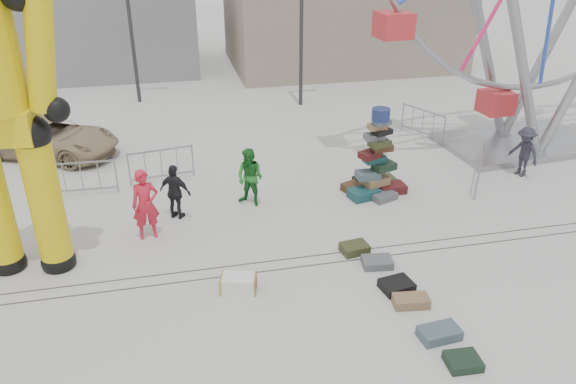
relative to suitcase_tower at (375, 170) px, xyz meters
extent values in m
plane|color=#9E9E99|center=(-3.11, -4.05, -0.75)|extent=(90.00, 90.00, 0.00)
cube|color=#47443F|center=(-3.11, -3.45, -0.75)|extent=(40.00, 0.04, 0.01)
cube|color=#47443F|center=(-3.11, -3.05, -0.75)|extent=(40.00, 0.04, 0.01)
cube|color=gray|center=(3.89, 15.95, 1.75)|extent=(12.00, 8.00, 5.00)
cube|color=gray|center=(-9.11, 17.95, 1.45)|extent=(10.00, 8.00, 4.40)
cylinder|color=#2D2D30|center=(-0.11, 8.95, 3.25)|extent=(0.16, 0.16, 8.00)
cylinder|color=#2D2D30|center=(-7.11, 10.95, 3.25)|extent=(0.16, 0.16, 8.00)
cube|color=#184549|center=(-0.43, -0.30, -0.61)|extent=(0.99, 0.79, 0.28)
cube|color=#491314|center=(0.53, -0.12, -0.62)|extent=(0.84, 0.60, 0.26)
cube|color=#442815|center=(-0.53, 0.24, -0.63)|extent=(0.90, 0.77, 0.24)
cube|color=#363A1D|center=(0.43, 0.42, -0.62)|extent=(0.84, 0.63, 0.26)
cube|color=#55585C|center=(0.11, -0.53, -0.64)|extent=(0.87, 0.72, 0.22)
cube|color=black|center=(-0.09, 0.54, -0.63)|extent=(0.75, 0.54, 0.24)
cube|color=olive|center=(0.02, -0.05, -0.35)|extent=(0.87, 0.71, 0.24)
cube|color=#445861|center=(-0.25, -0.07, -0.12)|extent=(0.70, 0.49, 0.22)
cube|color=black|center=(0.26, -0.03, 0.10)|extent=(0.78, 0.64, 0.22)
cube|color=#184549|center=(-0.01, 0.11, 0.31)|extent=(0.70, 0.52, 0.20)
cube|color=#491314|center=(-0.19, 0.02, 0.50)|extent=(0.76, 0.66, 0.20)
cube|color=#442815|center=(0.17, 0.03, 0.70)|extent=(0.61, 0.43, 0.20)
cube|color=#363A1D|center=(0.03, -0.10, 0.88)|extent=(0.70, 0.57, 0.17)
cube|color=#55585C|center=(-0.10, 0.02, 1.06)|extent=(0.58, 0.41, 0.17)
cube|color=black|center=(0.11, -0.03, 1.22)|extent=(0.63, 0.52, 0.15)
cube|color=olive|center=(-0.04, 0.00, 1.37)|extent=(0.55, 0.40, 0.15)
cube|color=#445861|center=(0.06, -0.07, 1.52)|extent=(0.58, 0.48, 0.13)
cylinder|color=navy|center=(0.02, -0.05, 1.76)|extent=(0.52, 0.52, 0.35)
sphere|color=black|center=(-10.00, -1.95, -0.59)|extent=(0.81, 0.81, 0.81)
sphere|color=black|center=(-8.85, -2.14, -0.59)|extent=(0.81, 0.81, 0.81)
cylinder|color=#DBBE0B|center=(-8.85, -2.14, 0.95)|extent=(0.75, 0.75, 3.41)
sphere|color=black|center=(-8.85, -2.14, 2.66)|extent=(0.85, 0.85, 0.85)
cube|color=#DBBE0B|center=(-9.42, -2.05, 2.87)|extent=(1.61, 1.08, 0.75)
cylinder|color=#DBBE0B|center=(-8.32, -2.23, 4.36)|extent=(0.95, 0.69, 2.40)
sphere|color=black|center=(-8.21, -2.24, 3.19)|extent=(0.55, 0.55, 0.55)
cube|color=gray|center=(6.53, 2.43, -0.64)|extent=(5.74, 3.72, 0.22)
cylinder|color=gray|center=(4.86, 1.30, 3.65)|extent=(3.84, 0.63, 8.92)
cylinder|color=gray|center=(4.70, 3.27, 3.65)|extent=(3.84, 0.63, 8.92)
cylinder|color=gray|center=(8.21, 3.55, 3.65)|extent=(3.84, 0.63, 8.92)
cube|color=#B4262A|center=(6.53, 2.43, 0.90)|extent=(1.06, 1.06, 0.77)
cube|color=silver|center=(-4.74, -4.05, -0.56)|extent=(0.89, 0.65, 0.37)
cube|color=#363A1D|center=(-1.67, -3.10, -0.64)|extent=(0.74, 0.59, 0.22)
cube|color=#55585C|center=(-1.33, -3.80, -0.65)|extent=(0.78, 0.60, 0.20)
cube|color=black|center=(-1.24, -4.80, -0.65)|extent=(0.79, 0.68, 0.21)
cube|color=olive|center=(-1.16, -5.40, -0.64)|extent=(0.82, 0.52, 0.22)
cube|color=#445861|center=(-1.03, -6.50, -0.64)|extent=(0.87, 0.56, 0.22)
cube|color=black|center=(-0.94, -7.31, -0.66)|extent=(0.67, 0.58, 0.18)
imported|color=red|center=(-6.72, -1.19, 0.20)|extent=(0.76, 0.56, 1.91)
imported|color=#1A6821|center=(-3.80, 0.05, 0.11)|extent=(1.06, 1.04, 1.72)
imported|color=black|center=(-5.94, -0.31, 0.05)|extent=(1.00, 0.82, 1.59)
imported|color=#22212D|center=(5.08, 0.13, 0.07)|extent=(0.90, 1.20, 1.64)
imported|color=#998262|center=(-10.00, 5.20, -0.10)|extent=(5.16, 4.07, 1.30)
camera|label=1|loc=(-5.93, -14.42, 6.95)|focal=35.00mm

